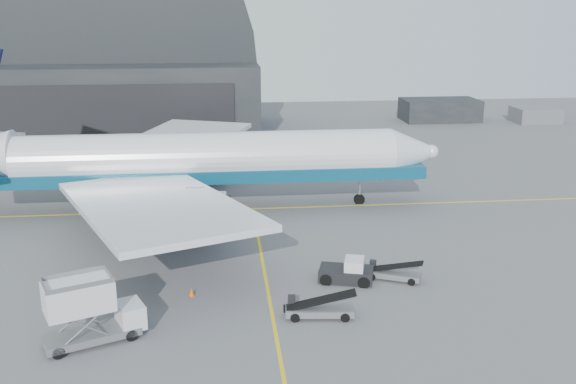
{
  "coord_description": "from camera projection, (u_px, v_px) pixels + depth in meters",
  "views": [
    {
      "loc": [
        -3.18,
        -44.46,
        20.26
      ],
      "look_at": [
        2.68,
        10.36,
        4.5
      ],
      "focal_mm": 40.0,
      "sensor_mm": 36.0,
      "label": 1
    }
  ],
  "objects": [
    {
      "name": "pushback_tug",
      "position": [
        348.0,
        272.0,
        49.43
      ],
      "size": [
        4.58,
        3.38,
        1.9
      ],
      "rotation": [
        0.0,
        0.0,
        -0.28
      ],
      "color": "black",
      "rests_on": "ground"
    },
    {
      "name": "taxi_lines",
      "position": [
        257.0,
        232.0,
        60.51
      ],
      "size": [
        80.0,
        42.12,
        0.02
      ],
      "color": "yellow",
      "rests_on": "ground"
    },
    {
      "name": "airliner",
      "position": [
        187.0,
        160.0,
        65.98
      ],
      "size": [
        53.55,
        51.93,
        18.79
      ],
      "color": "white",
      "rests_on": "ground"
    },
    {
      "name": "belt_loader_a",
      "position": [
        319.0,
        309.0,
        43.69
      ],
      "size": [
        5.02,
        2.12,
        1.88
      ],
      "rotation": [
        0.0,
        0.0,
        -0.1
      ],
      "color": "slate",
      "rests_on": "ground"
    },
    {
      "name": "traffic_cone",
      "position": [
        192.0,
        292.0,
        46.97
      ],
      "size": [
        0.41,
        0.41,
        0.59
      ],
      "color": "#FB5607",
      "rests_on": "ground"
    },
    {
      "name": "belt_loader_b",
      "position": [
        393.0,
        273.0,
        49.76
      ],
      "size": [
        4.45,
        3.03,
        1.7
      ],
      "rotation": [
        0.0,
        0.0,
        -0.43
      ],
      "color": "slate",
      "rests_on": "ground"
    },
    {
      "name": "ground",
      "position": [
        267.0,
        288.0,
        48.4
      ],
      "size": [
        200.0,
        200.0,
        0.0
      ],
      "primitive_type": "plane",
      "color": "#565659",
      "rests_on": "ground"
    },
    {
      "name": "hangar",
      "position": [
        104.0,
        77.0,
        105.62
      ],
      "size": [
        50.0,
        28.3,
        28.0
      ],
      "color": "black",
      "rests_on": "ground"
    },
    {
      "name": "catering_truck",
      "position": [
        89.0,
        311.0,
        39.88
      ],
      "size": [
        6.58,
        4.52,
        4.25
      ],
      "rotation": [
        0.0,
        0.0,
        0.4
      ],
      "color": "slate",
      "rests_on": "ground"
    },
    {
      "name": "distant_bldg_b",
      "position": [
        535.0,
        122.0,
        119.04
      ],
      "size": [
        8.0,
        6.0,
        2.8
      ],
      "primitive_type": "cube",
      "color": "slate",
      "rests_on": "ground"
    },
    {
      "name": "distant_bldg_a",
      "position": [
        439.0,
        120.0,
        121.12
      ],
      "size": [
        14.0,
        8.0,
        4.0
      ],
      "primitive_type": "cube",
      "color": "black",
      "rests_on": "ground"
    }
  ]
}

